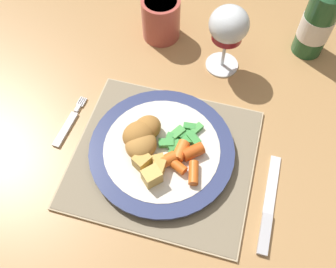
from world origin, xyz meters
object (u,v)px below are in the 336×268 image
object	(u,v)px
dining_table	(154,148)
fork	(68,125)
drinking_cup	(161,18)
bottle	(320,17)
table_knife	(268,212)
wine_glass	(228,28)
dinner_plate	(162,150)

from	to	relation	value
dining_table	fork	bearing A→B (deg)	-165.35
fork	drinking_cup	world-z (taller)	drinking_cup
bottle	drinking_cup	size ratio (longest dim) A/B	2.80
fork	table_knife	xyz separation A→B (m)	(0.40, -0.07, 0.00)
wine_glass	drinking_cup	distance (m)	0.17
dinner_plate	bottle	xyz separation A→B (m)	(0.23, 0.34, 0.07)
dinner_plate	bottle	distance (m)	0.42
dining_table	dinner_plate	distance (m)	0.12
fork	bottle	xyz separation A→B (m)	(0.43, 0.33, 0.09)
table_knife	bottle	world-z (taller)	bottle
dinner_plate	wine_glass	size ratio (longest dim) A/B	1.75
dinner_plate	table_knife	world-z (taller)	dinner_plate
dining_table	fork	size ratio (longest dim) A/B	11.82
dinner_plate	table_knife	bearing A→B (deg)	-15.96
dining_table	wine_glass	xyz separation A→B (m)	(0.10, 0.19, 0.19)
dining_table	bottle	world-z (taller)	bottle
fork	bottle	size ratio (longest dim) A/B	0.46
table_knife	dining_table	bearing A→B (deg)	154.62
dinner_plate	wine_glass	distance (m)	0.27
dining_table	table_knife	size ratio (longest dim) A/B	7.77
dining_table	table_knife	world-z (taller)	table_knife
table_knife	drinking_cup	bearing A→B (deg)	129.20
dinner_plate	wine_glass	xyz separation A→B (m)	(0.06, 0.24, 0.09)
bottle	drinking_cup	distance (m)	0.33
dining_table	bottle	distance (m)	0.43
dinner_plate	drinking_cup	distance (m)	0.31
drinking_cup	dining_table	bearing A→B (deg)	-77.64
wine_glass	bottle	size ratio (longest dim) A/B	0.57
dining_table	drinking_cup	distance (m)	0.28
fork	table_knife	world-z (taller)	table_knife
dinner_plate	table_knife	size ratio (longest dim) A/B	1.43
bottle	drinking_cup	bearing A→B (deg)	-172.63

